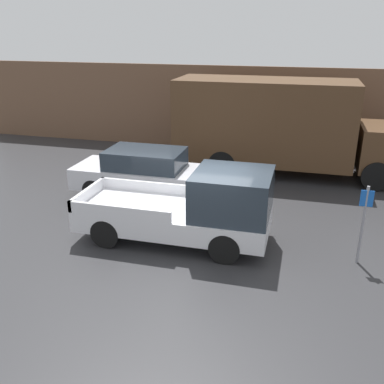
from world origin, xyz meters
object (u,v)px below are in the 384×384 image
(car, at_px, (143,172))
(delivery_truck, at_px, (279,125))
(pickup_truck, at_px, (194,209))
(parking_sign, at_px, (363,220))

(car, bearing_deg, delivery_truck, 41.94)
(pickup_truck, bearing_deg, parking_sign, -0.53)
(delivery_truck, xyz_separation_m, parking_sign, (2.55, -6.64, -0.80))
(pickup_truck, xyz_separation_m, car, (-2.54, 2.84, -0.12))
(pickup_truck, bearing_deg, delivery_truck, 75.93)
(car, bearing_deg, pickup_truck, -48.16)
(pickup_truck, relative_size, delivery_truck, 0.58)
(pickup_truck, xyz_separation_m, parking_sign, (4.21, -0.04, 0.18))
(car, height_order, parking_sign, parking_sign)
(delivery_truck, relative_size, parking_sign, 4.42)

